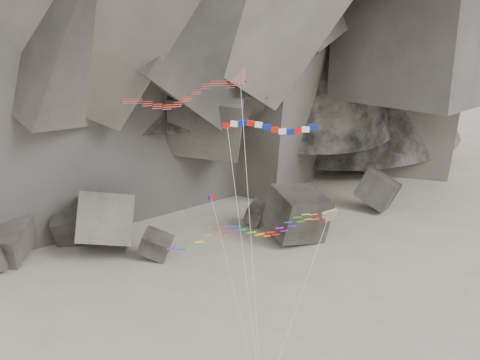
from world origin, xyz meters
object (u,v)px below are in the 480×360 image
object	(u,v)px
delta_kite	(178,95)
pennant_kite	(219,229)
parafoil_kite	(246,230)
banner_kite	(270,129)

from	to	relation	value
delta_kite	pennant_kite	bearing A→B (deg)	15.51
parafoil_kite	delta_kite	bearing A→B (deg)	167.83
delta_kite	parafoil_kite	distance (m)	12.34
banner_kite	pennant_kite	distance (m)	9.68
parafoil_kite	pennant_kite	world-z (taller)	pennant_kite
delta_kite	pennant_kite	distance (m)	13.12
pennant_kite	banner_kite	bearing A→B (deg)	2.88
delta_kite	banner_kite	distance (m)	8.83
banner_kite	pennant_kite	size ratio (longest dim) A/B	1.44
banner_kite	parafoil_kite	size ratio (longest dim) A/B	1.49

